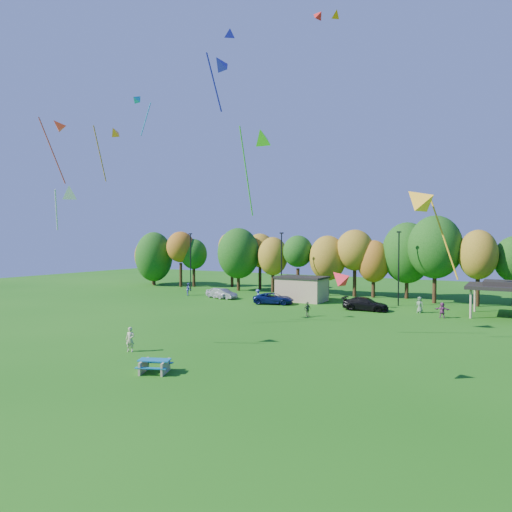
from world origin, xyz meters
The scene contains 27 objects.
ground centered at (0.00, 0.00, 0.00)m, with size 160.00×160.00×0.00m, color #19600F.
tree_line centered at (-1.03, 45.51, 5.91)m, with size 93.57×10.55×11.15m.
lamp_posts centered at (2.00, 40.00, 4.90)m, with size 64.50×0.25×9.09m.
utility_building centered at (-10.00, 38.00, 1.64)m, with size 6.30×4.30×3.25m.
pavilion centered at (14.00, 37.00, 3.23)m, with size 8.20×6.20×3.77m.
picnic_table centered at (-4.24, 3.78, 0.48)m, with size 2.35×2.18×0.82m.
kite_flyer centered at (-9.37, 6.84, 0.89)m, with size 0.65×0.42×1.77m, color #C1BB91.
car_a centered at (-21.35, 35.15, 0.72)m, with size 1.69×4.21×1.43m, color silver.
car_b centered at (-20.30, 34.95, 0.66)m, with size 1.39×3.99×1.31m, color gray.
car_c centered at (-11.85, 33.57, 0.70)m, with size 2.32×5.04×1.40m, color navy.
car_d centered at (-0.35, 34.19, 0.75)m, with size 2.09×5.15×1.49m, color black.
far_person_0 centered at (-26.73, 35.39, 0.90)m, with size 0.88×0.68×1.81m, color #4C54A7.
far_person_2 centered at (5.29, 35.58, 0.89)m, with size 0.87×0.56×1.78m, color #60845A.
far_person_3 centered at (-14.49, 34.20, 0.83)m, with size 1.07×0.62×1.66m, color #5367B7.
far_person_4 centered at (7.95, 33.22, 0.81)m, with size 1.51×0.48×1.63m, color #863770.
far_person_5 centered at (-4.43, 27.10, 0.78)m, with size 0.91×0.38×1.56m, color #587044.
kite_0 centered at (-21.90, 10.40, 18.41)m, with size 2.77×3.22×6.29m.
kite_1 centered at (6.13, 7.20, 5.97)m, with size 1.44×1.18×1.32m.
kite_4 centered at (-7.62, 17.18, 26.17)m, with size 1.74×1.81×1.45m.
kite_5 centered at (-5.38, 31.45, 33.08)m, with size 1.80×1.58×1.55m.
kite_6 centered at (9.57, 10.65, 10.37)m, with size 3.53×2.15×5.67m.
kite_7 centered at (0.93, 20.56, 27.16)m, with size 1.30×1.34×1.08m.
kite_8 centered at (-4.29, 10.90, 20.79)m, with size 1.44×2.74×4.45m.
kite_9 centered at (-13.20, 4.86, 11.47)m, with size 2.05×1.97×3.53m.
kite_12 centered at (-19.88, 18.65, 22.65)m, with size 1.08×2.62×4.35m.
kite_14 centered at (-3.48, 15.67, 16.36)m, with size 1.75×4.43×7.48m.
kite_15 centered at (-17.75, 13.28, 17.87)m, with size 1.21×3.08×5.26m.
Camera 1 is at (14.70, -16.72, 8.02)m, focal length 32.00 mm.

